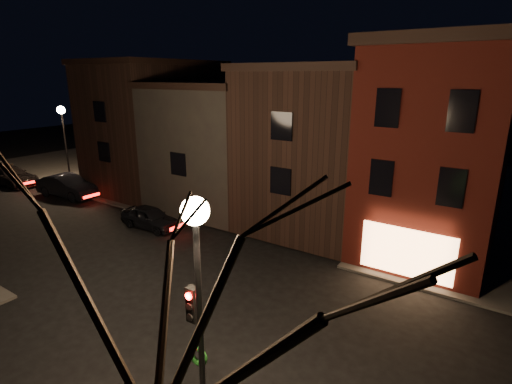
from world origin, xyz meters
TOP-DOWN VIEW (x-y plane):
  - ground at (0.00, 0.00)m, footprint 120.00×120.00m
  - sidewalk_far_left at (-20.00, 20.00)m, footprint 30.00×30.00m
  - corner_building at (8.00, 9.47)m, footprint 6.50×8.50m
  - row_building_a at (1.50, 10.50)m, footprint 7.30×10.30m
  - row_building_b at (-5.75, 10.50)m, footprint 7.80×10.30m
  - row_building_c at (-13.00, 10.50)m, footprint 7.30×10.30m
  - street_lamp_near at (6.20, -6.00)m, footprint 0.60×0.60m
  - street_lamp_far at (-19.00, 6.20)m, footprint 0.60×0.60m
  - traffic_signal at (5.60, -5.51)m, footprint 0.58×0.38m
  - bare_tree_right at (7.50, -8.50)m, footprint 6.40×6.40m
  - parked_car_a at (-6.50, 3.60)m, footprint 3.98×1.68m
  - parked_car_b at (-16.62, 4.50)m, footprint 5.31×2.32m
  - parked_car_c at (-23.81, 3.75)m, footprint 5.72×2.86m

SIDE VIEW (x-z plane):
  - ground at x=0.00m, z-range 0.00..0.00m
  - sidewalk_far_left at x=-20.00m, z-range 0.00..0.12m
  - parked_car_a at x=-6.50m, z-range 0.00..1.34m
  - parked_car_c at x=-23.81m, z-range 0.00..1.59m
  - parked_car_b at x=-16.62m, z-range 0.00..1.70m
  - traffic_signal at x=5.60m, z-range 0.78..4.83m
  - row_building_b at x=-5.75m, z-range 0.13..8.53m
  - row_building_a at x=1.50m, z-range 0.13..9.53m
  - row_building_c at x=-13.00m, z-range 0.13..10.03m
  - street_lamp_near at x=6.20m, z-range 1.94..8.42m
  - street_lamp_far at x=-19.00m, z-range 1.94..8.42m
  - corner_building at x=8.00m, z-range 0.15..10.65m
  - bare_tree_right at x=7.50m, z-range 1.90..10.40m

